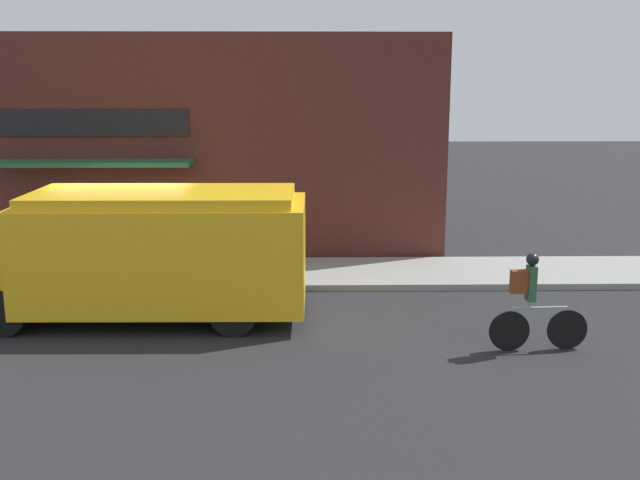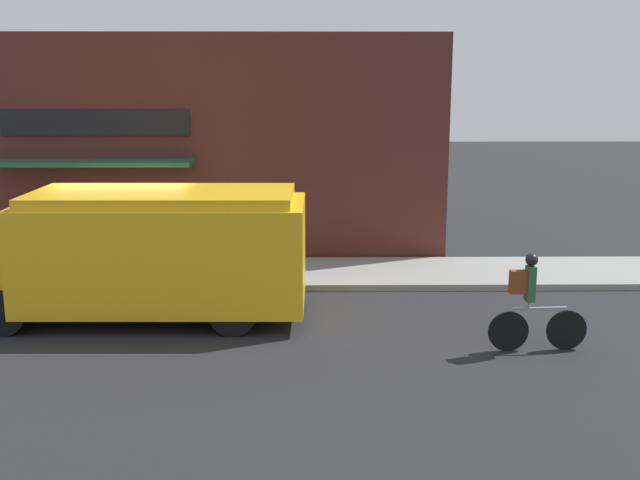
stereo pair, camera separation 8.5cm
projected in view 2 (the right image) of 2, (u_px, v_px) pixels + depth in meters
name	position (u px, v px, depth m)	size (l,w,h in m)	color
ground_plane	(132.00, 292.00, 14.87)	(70.00, 70.00, 0.00)	#232326
sidewalk	(144.00, 274.00, 16.00)	(28.00, 2.35, 0.13)	gray
storefront	(150.00, 150.00, 16.82)	(13.37, 1.08, 5.15)	#4C231E
school_bus	(145.00, 253.00, 13.08)	(6.17, 2.67, 2.27)	yellow
cyclist	(532.00, 304.00, 11.56)	(1.57, 0.21, 1.56)	black
trash_bin	(60.00, 242.00, 16.55)	(0.46, 0.46, 0.98)	#2D5138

